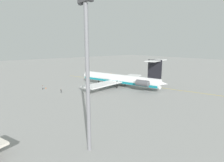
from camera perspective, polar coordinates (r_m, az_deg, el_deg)
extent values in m
plane|color=gray|center=(91.48, 8.65, -0.66)|extent=(392.86, 392.86, 0.00)
cylinder|color=white|center=(82.55, 2.13, 0.64)|extent=(38.75, 13.68, 4.15)
cone|color=white|center=(94.54, -7.75, 1.88)|extent=(5.18, 4.94, 3.99)
cone|color=white|center=(73.74, 14.84, -0.69)|extent=(6.74, 4.92, 3.53)
cube|color=teal|center=(82.72, 2.12, 0.00)|extent=(37.93, 13.55, 0.91)
cube|color=white|center=(74.68, -2.99, -1.05)|extent=(8.94, 18.06, 0.42)
cube|color=white|center=(92.10, 5.37, 1.23)|extent=(12.11, 18.48, 0.42)
cylinder|color=#515156|center=(73.09, 9.46, -0.63)|extent=(5.63, 3.62, 2.41)
cube|color=white|center=(73.73, 9.71, -0.53)|extent=(3.35, 2.06, 0.50)
cylinder|color=#515156|center=(79.04, 11.61, 0.18)|extent=(5.63, 3.62, 2.41)
cube|color=white|center=(78.39, 11.39, 0.10)|extent=(3.35, 2.06, 0.50)
cube|color=black|center=(73.81, 13.16, 3.63)|extent=(5.55, 1.80, 7.35)
cube|color=white|center=(70.24, 12.55, 6.07)|extent=(5.27, 6.83, 0.29)
cube|color=white|center=(76.39, 14.54, 6.36)|extent=(5.27, 6.83, 0.29)
cylinder|color=black|center=(89.90, -4.21, 0.25)|extent=(0.46, 0.46, 3.15)
cylinder|color=black|center=(79.50, 1.57, -1.15)|extent=(0.46, 0.46, 3.15)
cylinder|color=black|center=(84.97, 4.09, -0.38)|extent=(0.46, 0.46, 3.15)
cylinder|color=black|center=(110.83, 0.78, 1.72)|extent=(0.10, 0.10, 0.78)
cylinder|color=black|center=(110.96, 0.76, 1.73)|extent=(0.10, 0.10, 0.78)
cylinder|color=#262628|center=(110.79, 0.77, 2.08)|extent=(0.26, 0.26, 0.62)
sphere|color=tan|center=(110.72, 0.77, 2.30)|extent=(0.24, 0.24, 0.24)
cylinder|color=#262628|center=(110.62, 0.80, 2.08)|extent=(0.07, 0.07, 0.52)
cylinder|color=#262628|center=(110.94, 0.74, 2.11)|extent=(0.07, 0.07, 0.52)
cylinder|color=black|center=(82.65, -20.81, -2.22)|extent=(0.11, 0.11, 0.85)
cylinder|color=black|center=(82.53, -20.75, -2.24)|extent=(0.11, 0.11, 0.85)
cylinder|color=gray|center=(82.43, -20.82, -1.71)|extent=(0.29, 0.29, 0.68)
sphere|color=brown|center=(82.33, -20.84, -1.39)|extent=(0.27, 0.27, 0.27)
cylinder|color=gray|center=(82.57, -20.90, -1.67)|extent=(0.08, 0.08, 0.57)
cylinder|color=gray|center=(82.28, -20.74, -1.71)|extent=(0.08, 0.08, 0.57)
cylinder|color=black|center=(74.73, -15.54, -3.28)|extent=(0.10, 0.10, 0.79)
cylinder|color=black|center=(74.63, -15.61, -3.31)|extent=(0.10, 0.10, 0.79)
cylinder|color=#262628|center=(74.51, -15.60, -2.77)|extent=(0.27, 0.27, 0.63)
sphere|color=#8C6647|center=(74.41, -15.62, -2.44)|extent=(0.25, 0.25, 0.25)
cylinder|color=#262628|center=(74.63, -15.52, -2.71)|extent=(0.07, 0.07, 0.53)
cylinder|color=#262628|center=(74.38, -15.70, -2.77)|extent=(0.07, 0.07, 0.53)
cylinder|color=black|center=(112.70, -0.26, 1.89)|extent=(0.11, 0.11, 0.85)
cylinder|color=black|center=(112.72, -0.33, 1.89)|extent=(0.11, 0.11, 0.85)
cylinder|color=orange|center=(112.59, -0.30, 2.28)|extent=(0.29, 0.29, 0.68)
sphere|color=#DBB28E|center=(112.52, -0.30, 2.52)|extent=(0.27, 0.27, 0.27)
cylinder|color=orange|center=(112.57, -0.20, 2.29)|extent=(0.08, 0.08, 0.57)
cylinder|color=orange|center=(112.61, -0.39, 2.30)|extent=(0.08, 0.08, 0.57)
cone|color=#EA590F|center=(84.15, -19.90, -2.04)|extent=(0.40, 0.40, 0.55)
cube|color=gold|center=(89.15, 6.25, -0.91)|extent=(84.19, 23.37, 0.01)
cylinder|color=slate|center=(30.72, -7.57, -0.30)|extent=(0.70, 0.70, 24.78)
cube|color=#2D2D30|center=(29.60, -6.53, 23.76)|extent=(0.70, 0.50, 0.44)
cube|color=#2D2D30|center=(32.08, -9.74, 22.68)|extent=(0.70, 0.50, 0.44)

